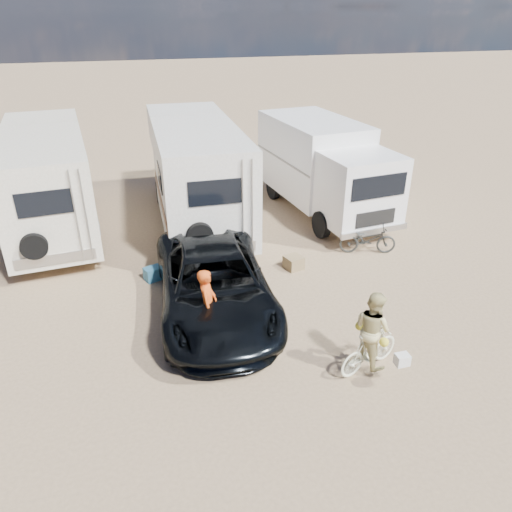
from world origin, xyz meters
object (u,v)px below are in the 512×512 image
object	(u,v)px
rv_main	(197,175)
cooler	(153,274)
dark_suv	(214,283)
rider_woman	(371,335)
bike_parked	(368,239)
bike_man	(209,324)
rv_left	(49,183)
box_truck	(325,170)
rider_man	(208,310)
crate	(294,263)
bike_woman	(369,350)

from	to	relation	value
rv_main	cooler	xyz separation A→B (m)	(-2.01, -3.86, -1.60)
dark_suv	rider_woman	distance (m)	4.21
bike_parked	bike_man	bearing A→B (deg)	136.11
rv_left	box_truck	distance (m)	9.84
rv_main	cooler	size ratio (longest dim) A/B	16.12
rv_main	rider_man	distance (m)	7.33
rv_left	rider_man	xyz separation A→B (m)	(4.00, -7.95, -0.84)
bike_man	bike_parked	world-z (taller)	bike_man
dark_suv	rider_woman	xyz separation A→B (m)	(2.79, -3.15, 0.05)
box_truck	cooler	bearing A→B (deg)	-158.37
bike_man	crate	xyz separation A→B (m)	(3.15, 2.88, -0.30)
rv_main	crate	bearing A→B (deg)	-61.90
bike_man	dark_suv	bearing A→B (deg)	-1.05
rv_left	cooler	bearing A→B (deg)	-62.21
rv_main	box_truck	distance (m)	4.80
rv_left	bike_woman	distance (m)	12.25
rv_left	bike_parked	world-z (taller)	rv_left
box_truck	rider_woman	world-z (taller)	box_truck
rv_left	box_truck	world-z (taller)	rv_left
box_truck	crate	distance (m)	5.04
bike_man	bike_woman	world-z (taller)	bike_man
box_truck	rider_man	size ratio (longest dim) A/B	3.89
rv_left	rider_man	size ratio (longest dim) A/B	4.54
rv_left	rider_man	bearing A→B (deg)	-68.43
bike_woman	rider_man	xyz separation A→B (m)	(-3.18, 1.89, 0.38)
rv_main	dark_suv	bearing A→B (deg)	-94.19
dark_suv	bike_parked	distance (m)	5.77
bike_man	bike_parked	distance (m)	6.64
box_truck	bike_woman	size ratio (longest dim) A/B	4.14
box_truck	dark_suv	distance (m)	7.86
rv_left	bike_woman	xyz separation A→B (m)	(7.19, -9.84, -1.22)
cooler	crate	distance (m)	4.20
rv_left	bike_woman	size ratio (longest dim) A/B	4.84
rv_main	rv_left	bearing A→B (deg)	173.02
bike_man	crate	size ratio (longest dim) A/B	3.82
rider_man	box_truck	bearing A→B (deg)	-23.47
box_truck	crate	xyz separation A→B (m)	(-2.63, -4.04, -1.48)
rv_left	bike_parked	size ratio (longest dim) A/B	4.43
crate	dark_suv	bearing A→B (deg)	-149.53
bike_man	rider_man	distance (m)	0.38
rv_left	rider_man	distance (m)	8.94
dark_suv	bike_parked	xyz separation A→B (m)	(5.40, 1.99, -0.36)
rv_main	bike_woman	world-z (taller)	rv_main
bike_man	rider_man	size ratio (longest dim) A/B	1.08
bike_parked	crate	size ratio (longest dim) A/B	3.64
rider_woman	bike_parked	xyz separation A→B (m)	(2.62, 5.13, -0.41)
rv_main	rv_left	distance (m)	5.05
bike_woman	bike_parked	bearing A→B (deg)	-45.65
bike_woman	rider_woman	size ratio (longest dim) A/B	0.94
box_truck	bike_woman	world-z (taller)	box_truck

